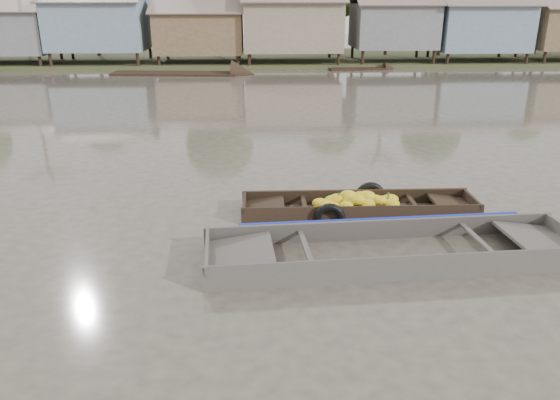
{
  "coord_description": "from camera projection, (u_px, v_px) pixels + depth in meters",
  "views": [
    {
      "loc": [
        -0.03,
        -9.58,
        4.66
      ],
      "look_at": [
        0.42,
        0.6,
        0.8
      ],
      "focal_mm": 35.0,
      "sensor_mm": 36.0,
      "label": 1
    }
  ],
  "objects": [
    {
      "name": "banana_boat",
      "position": [
        356.0,
        207.0,
        12.34
      ],
      "size": [
        5.3,
        1.44,
        0.76
      ],
      "rotation": [
        0.0,
        0.0,
        -0.0
      ],
      "color": "black",
      "rests_on": "ground"
    },
    {
      "name": "ground",
      "position": [
        260.0,
        250.0,
        10.6
      ],
      "size": [
        120.0,
        120.0,
        0.0
      ],
      "primitive_type": "plane",
      "color": "#453D35",
      "rests_on": "ground"
    },
    {
      "name": "distant_boats",
      "position": [
        249.0,
        80.0,
        31.75
      ],
      "size": [
        48.92,
        15.91,
        0.35
      ],
      "color": "black",
      "rests_on": "ground"
    },
    {
      "name": "viewer_boat",
      "position": [
        394.0,
        255.0,
        10.27
      ],
      "size": [
        7.2,
        2.32,
        0.57
      ],
      "rotation": [
        0.0,
        0.0,
        0.07
      ],
      "color": "#433D38",
      "rests_on": "ground"
    },
    {
      "name": "riverbank",
      "position": [
        297.0,
        17.0,
        39.41
      ],
      "size": [
        120.0,
        12.47,
        10.22
      ],
      "color": "#384723",
      "rests_on": "ground"
    }
  ]
}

